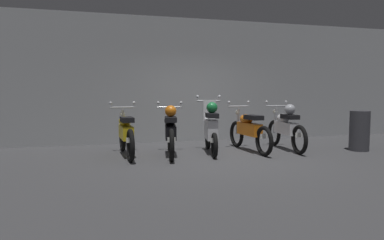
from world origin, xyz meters
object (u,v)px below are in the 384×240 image
at_px(motorbike_slot_1, 170,131).
at_px(motorbike_slot_4, 286,127).
at_px(motorbike_slot_2, 211,128).
at_px(trash_bin, 360,131).
at_px(motorbike_slot_0, 126,133).
at_px(motorbike_slot_3, 249,130).

distance_m(motorbike_slot_1, motorbike_slot_4, 2.77).
height_order(motorbike_slot_2, trash_bin, motorbike_slot_2).
distance_m(motorbike_slot_0, motorbike_slot_1, 0.95).
bearing_deg(motorbike_slot_3, motorbike_slot_1, -178.16).
bearing_deg(trash_bin, motorbike_slot_2, 169.93).
height_order(motorbike_slot_0, motorbike_slot_1, same).
distance_m(motorbike_slot_0, motorbike_slot_3, 2.78).
distance_m(motorbike_slot_4, trash_bin, 1.68).
distance_m(motorbike_slot_1, motorbike_slot_2, 0.93).
bearing_deg(motorbike_slot_2, motorbike_slot_0, 176.31).
distance_m(motorbike_slot_2, trash_bin, 3.48).
bearing_deg(motorbike_slot_2, motorbike_slot_1, -176.46).
distance_m(motorbike_slot_1, motorbike_slot_3, 1.85).
height_order(motorbike_slot_0, motorbike_slot_3, same).
bearing_deg(motorbike_slot_2, motorbike_slot_3, 0.13).
bearing_deg(motorbike_slot_2, motorbike_slot_4, -1.04).
bearing_deg(motorbike_slot_4, motorbike_slot_3, 177.81).
height_order(motorbike_slot_0, motorbike_slot_2, motorbike_slot_2).
relative_size(motorbike_slot_2, motorbike_slot_3, 0.85).
height_order(motorbike_slot_1, motorbike_slot_3, same).
bearing_deg(motorbike_slot_1, motorbike_slot_0, 169.20).
height_order(motorbike_slot_0, motorbike_slot_4, same).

